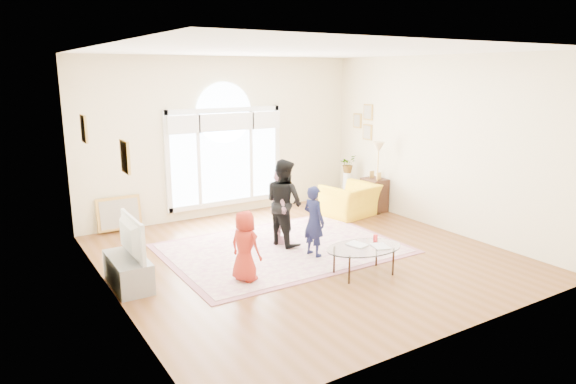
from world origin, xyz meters
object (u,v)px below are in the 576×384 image
area_rug (282,248)px  armchair (350,200)px  tv_console (128,272)px  coffee_table (364,248)px  television (126,237)px

area_rug → armchair: (2.23, 0.98, 0.32)m
tv_console → armchair: armchair is taller
coffee_table → armchair: size_ratio=1.23×
tv_console → armchair: 4.97m
tv_console → television: (0.01, 0.00, 0.49)m
tv_console → television: size_ratio=1.01×
television → coffee_table: (3.03, -1.39, -0.30)m
tv_console → television: bearing=0.0°
armchair → area_rug: bearing=13.0°
area_rug → television: (-2.59, -0.18, 0.69)m
area_rug → armchair: size_ratio=3.53×
television → coffee_table: size_ratio=0.79×
tv_console → armchair: size_ratio=0.98×
area_rug → tv_console: size_ratio=3.60×
area_rug → tv_console: (-2.60, -0.18, 0.20)m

